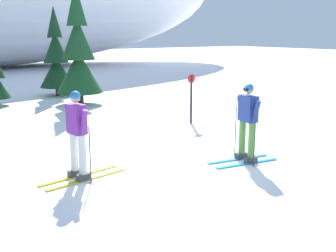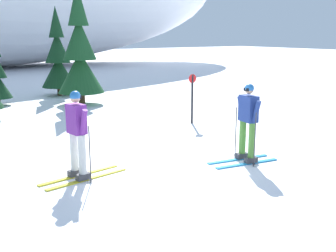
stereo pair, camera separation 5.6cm
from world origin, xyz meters
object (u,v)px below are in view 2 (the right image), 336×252
Objects in this scene: skier_navy_jacket at (248,121)px; trail_marker_post at (192,96)px; skier_purple_jacket at (77,134)px; pine_tree_right at (80,55)px; pine_tree_far_right at (58,59)px.

trail_marker_post is at bearing 69.95° from skier_navy_jacket.
pine_tree_right reaches higher than skier_purple_jacket.
skier_purple_jacket is 11.60m from pine_tree_far_right.
skier_navy_jacket is 0.96× the size of skier_purple_jacket.
skier_purple_jacket is at bearing -112.67° from pine_tree_right.
trail_marker_post is at bearing 29.89° from skier_purple_jacket.
pine_tree_far_right is 2.55× the size of trail_marker_post.
skier_navy_jacket is at bearing -16.28° from skier_purple_jacket.
pine_tree_right is 2.79m from pine_tree_far_right.
pine_tree_far_right reaches higher than trail_marker_post.
skier_purple_jacket is (-3.54, 1.03, -0.02)m from skier_navy_jacket.
skier_purple_jacket reaches higher than trail_marker_post.
skier_navy_jacket is at bearing -89.45° from pine_tree_right.
pine_tree_right is at bearing -91.08° from pine_tree_far_right.
trail_marker_post is (4.96, 2.85, -0.03)m from skier_purple_jacket.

